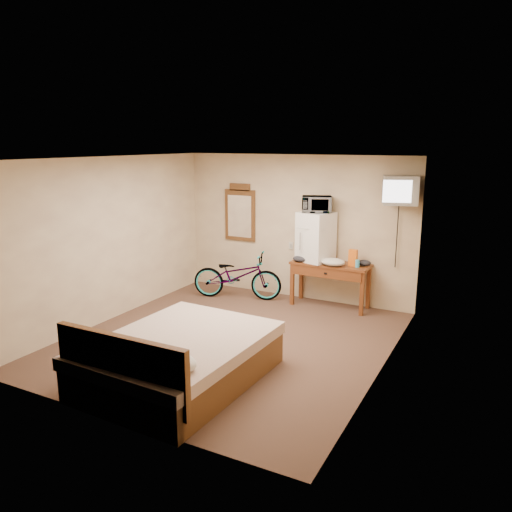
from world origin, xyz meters
name	(u,v)px	position (x,y,z in m)	size (l,w,h in m)	color
room	(229,253)	(0.00, 0.00, 1.25)	(4.60, 4.64, 2.50)	#472E23
desk	(330,271)	(0.75, 2.00, 0.63)	(1.31, 0.52, 0.75)	maroon
mini_fridge	(316,237)	(0.46, 2.07, 1.16)	(0.63, 0.61, 0.82)	white
microwave	(317,204)	(0.46, 2.07, 1.71)	(0.48, 0.32, 0.26)	white
snack_bag	(353,258)	(1.12, 2.02, 0.89)	(0.14, 0.08, 0.27)	orange
blue_cup	(357,264)	(1.22, 1.96, 0.81)	(0.07, 0.07, 0.12)	#3CA5CC
cloth_cream	(333,262)	(0.83, 1.89, 0.81)	(0.40, 0.30, 0.12)	beige
cloth_dark_a	(300,259)	(0.26, 1.90, 0.80)	(0.26, 0.20, 0.10)	black
cloth_dark_b	(364,263)	(1.29, 2.12, 0.80)	(0.21, 0.17, 0.09)	black
crt_television	(400,190)	(1.80, 2.02, 2.00)	(0.59, 0.65, 0.43)	black
wall_mirror	(240,213)	(-1.10, 2.27, 1.43)	(0.61, 0.04, 1.04)	brown
bicycle	(237,276)	(-0.85, 1.72, 0.41)	(0.55, 1.57, 0.83)	black
bed	(176,359)	(0.09, -1.37, 0.29)	(1.71, 2.22, 0.90)	brown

